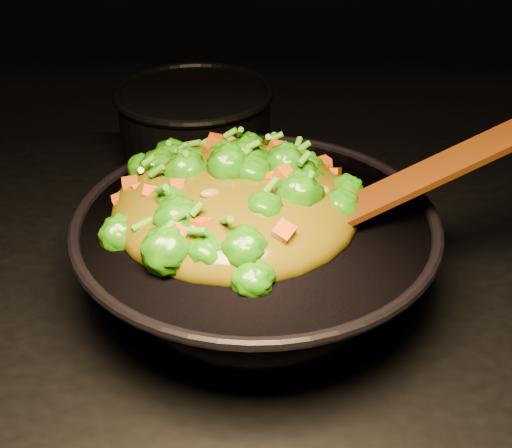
# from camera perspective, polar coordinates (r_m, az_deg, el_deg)

# --- Properties ---
(wok) EXTENTS (0.55, 0.55, 0.12)m
(wok) POSITION_cam_1_polar(r_m,az_deg,el_deg) (0.80, -0.02, -3.06)
(wok) COLOR black
(wok) RESTS_ON stovetop
(stir_fry) EXTENTS (0.31, 0.31, 0.10)m
(stir_fry) POSITION_cam_1_polar(r_m,az_deg,el_deg) (0.75, -1.88, 4.62)
(stir_fry) COLOR #257608
(stir_fry) RESTS_ON wok
(spatula) EXTENTS (0.29, 0.11, 0.12)m
(spatula) POSITION_cam_1_polar(r_m,az_deg,el_deg) (0.76, 13.78, 3.70)
(spatula) COLOR #3C1709
(spatula) RESTS_ON wok
(back_pot) EXTENTS (0.31, 0.31, 0.14)m
(back_pot) POSITION_cam_1_polar(r_m,az_deg,el_deg) (1.10, -5.38, 8.45)
(back_pot) COLOR black
(back_pot) RESTS_ON stovetop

